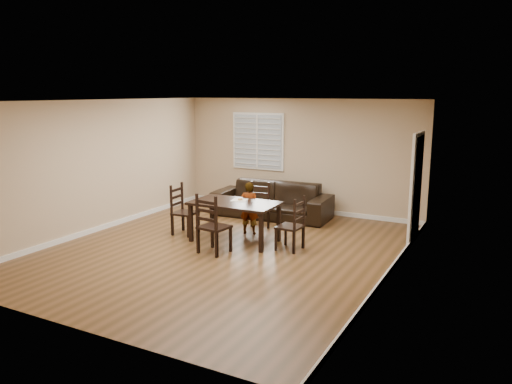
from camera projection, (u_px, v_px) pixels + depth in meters
ground at (224, 250)px, 9.16m from camera, size 7.00×7.00×0.00m
room at (229, 151)px, 8.94m from camera, size 6.04×7.04×2.72m
dining_table at (235, 206)px, 9.56m from camera, size 1.69×0.97×0.78m
chair_near at (259, 208)px, 10.53m from camera, size 0.47×0.45×0.99m
chair_far at (209, 227)px, 8.82m from camera, size 0.54×0.52×1.10m
chair_left at (180, 211)px, 10.15m from camera, size 0.46×0.49×1.03m
chair_right at (296, 226)px, 9.04m from camera, size 0.44×0.47×1.00m
child at (249, 208)px, 10.12m from camera, size 0.44×0.35×1.07m
napkin at (239, 200)px, 9.70m from camera, size 0.35×0.35×0.00m
donut at (240, 199)px, 9.69m from camera, size 0.10×0.10×0.04m
sofa at (271, 200)px, 11.52m from camera, size 2.77×1.20×0.79m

